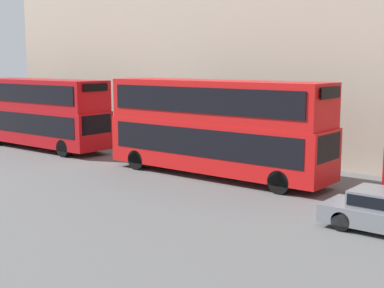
{
  "coord_description": "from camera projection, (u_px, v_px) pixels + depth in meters",
  "views": [
    {
      "loc": [
        -18.5,
        3.59,
        5.36
      ],
      "look_at": [
        0.48,
        18.68,
        1.64
      ],
      "focal_mm": 50.0,
      "sensor_mm": 36.0,
      "label": 1
    }
  ],
  "objects": [
    {
      "name": "bus_second_in_queue",
      "position": [
        216.0,
        124.0,
        24.95
      ],
      "size": [
        2.59,
        11.33,
        4.54
      ],
      "color": "red",
      "rests_on": "ground"
    },
    {
      "name": "bus_third_in_queue",
      "position": [
        42.0,
        111.0,
        33.2
      ],
      "size": [
        2.59,
        10.19,
        4.32
      ],
      "color": "#A80F14",
      "rests_on": "ground"
    },
    {
      "name": "pedestrian",
      "position": [
        116.0,
        136.0,
        33.52
      ],
      "size": [
        0.36,
        0.36,
        1.69
      ],
      "color": "maroon",
      "rests_on": "ground"
    }
  ]
}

